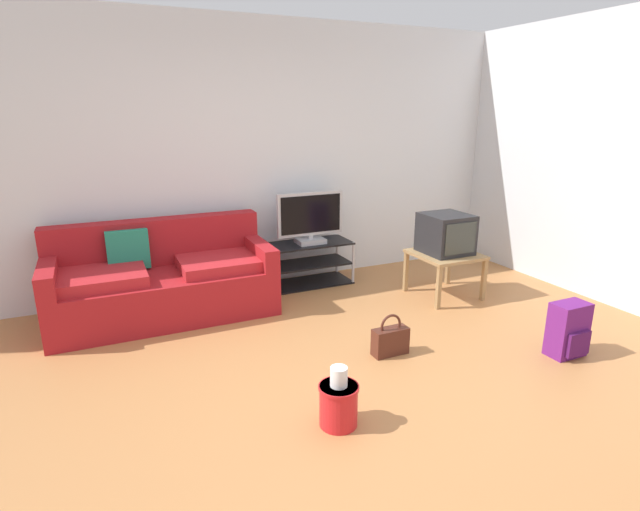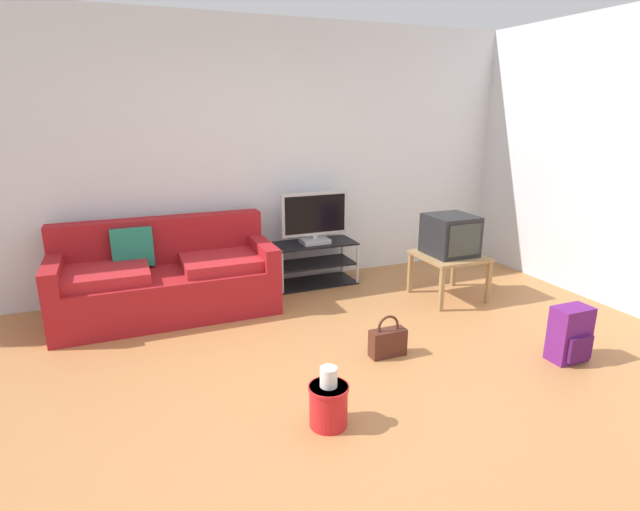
{
  "view_description": "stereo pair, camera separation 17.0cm",
  "coord_description": "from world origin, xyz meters",
  "px_view_note": "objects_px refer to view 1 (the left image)",
  "views": [
    {
      "loc": [
        -1.42,
        -2.59,
        1.82
      ],
      "look_at": [
        0.26,
        1.07,
        0.64
      ],
      "focal_mm": 28.07,
      "sensor_mm": 36.0,
      "label": 1
    },
    {
      "loc": [
        -1.26,
        -2.65,
        1.82
      ],
      "look_at": [
        0.26,
        1.07,
        0.64
      ],
      "focal_mm": 28.07,
      "sensor_mm": 36.0,
      "label": 2
    }
  ],
  "objects_px": {
    "cleaning_bucket": "(339,401)",
    "crt_tv": "(446,234)",
    "flat_tv": "(310,218)",
    "side_table": "(445,259)",
    "couch": "(162,281)",
    "handbag": "(390,340)",
    "tv_stand": "(310,263)",
    "backpack": "(568,330)"
  },
  "relations": [
    {
      "from": "side_table",
      "to": "crt_tv",
      "type": "bearing_deg",
      "value": 90.0
    },
    {
      "from": "couch",
      "to": "flat_tv",
      "type": "height_order",
      "value": "flat_tv"
    },
    {
      "from": "tv_stand",
      "to": "handbag",
      "type": "xyz_separation_m",
      "value": [
        -0.09,
        -1.76,
        -0.11
      ]
    },
    {
      "from": "tv_stand",
      "to": "backpack",
      "type": "relative_size",
      "value": 2.08
    },
    {
      "from": "side_table",
      "to": "crt_tv",
      "type": "xyz_separation_m",
      "value": [
        0.0,
        0.02,
        0.25
      ]
    },
    {
      "from": "couch",
      "to": "cleaning_bucket",
      "type": "bearing_deg",
      "value": -72.22
    },
    {
      "from": "couch",
      "to": "handbag",
      "type": "height_order",
      "value": "couch"
    },
    {
      "from": "side_table",
      "to": "cleaning_bucket",
      "type": "height_order",
      "value": "side_table"
    },
    {
      "from": "couch",
      "to": "flat_tv",
      "type": "distance_m",
      "value": 1.62
    },
    {
      "from": "backpack",
      "to": "couch",
      "type": "bearing_deg",
      "value": 158.6
    },
    {
      "from": "tv_stand",
      "to": "cleaning_bucket",
      "type": "distance_m",
      "value": 2.55
    },
    {
      "from": "tv_stand",
      "to": "crt_tv",
      "type": "height_order",
      "value": "crt_tv"
    },
    {
      "from": "crt_tv",
      "to": "cleaning_bucket",
      "type": "height_order",
      "value": "crt_tv"
    },
    {
      "from": "tv_stand",
      "to": "flat_tv",
      "type": "xyz_separation_m",
      "value": [
        0.0,
        -0.02,
        0.5
      ]
    },
    {
      "from": "tv_stand",
      "to": "side_table",
      "type": "distance_m",
      "value": 1.42
    },
    {
      "from": "side_table",
      "to": "backpack",
      "type": "relative_size",
      "value": 1.42
    },
    {
      "from": "tv_stand",
      "to": "handbag",
      "type": "bearing_deg",
      "value": -92.88
    },
    {
      "from": "handbag",
      "to": "backpack",
      "type": "bearing_deg",
      "value": -25.08
    },
    {
      "from": "flat_tv",
      "to": "couch",
      "type": "bearing_deg",
      "value": -173.1
    },
    {
      "from": "flat_tv",
      "to": "side_table",
      "type": "height_order",
      "value": "flat_tv"
    },
    {
      "from": "couch",
      "to": "crt_tv",
      "type": "bearing_deg",
      "value": -14.21
    },
    {
      "from": "handbag",
      "to": "cleaning_bucket",
      "type": "bearing_deg",
      "value": -140.17
    },
    {
      "from": "flat_tv",
      "to": "tv_stand",
      "type": "bearing_deg",
      "value": 90.0
    },
    {
      "from": "tv_stand",
      "to": "cleaning_bucket",
      "type": "bearing_deg",
      "value": -109.63
    },
    {
      "from": "couch",
      "to": "cleaning_bucket",
      "type": "distance_m",
      "value": 2.3
    },
    {
      "from": "flat_tv",
      "to": "crt_tv",
      "type": "bearing_deg",
      "value": -38.3
    },
    {
      "from": "cleaning_bucket",
      "to": "crt_tv",
      "type": "bearing_deg",
      "value": 38.02
    },
    {
      "from": "tv_stand",
      "to": "flat_tv",
      "type": "relative_size",
      "value": 1.22
    },
    {
      "from": "couch",
      "to": "handbag",
      "type": "bearing_deg",
      "value": -46.51
    },
    {
      "from": "flat_tv",
      "to": "cleaning_bucket",
      "type": "height_order",
      "value": "flat_tv"
    },
    {
      "from": "side_table",
      "to": "crt_tv",
      "type": "distance_m",
      "value": 0.25
    },
    {
      "from": "side_table",
      "to": "crt_tv",
      "type": "relative_size",
      "value": 1.35
    },
    {
      "from": "couch",
      "to": "tv_stand",
      "type": "height_order",
      "value": "couch"
    },
    {
      "from": "handbag",
      "to": "cleaning_bucket",
      "type": "height_order",
      "value": "cleaning_bucket"
    },
    {
      "from": "side_table",
      "to": "flat_tv",
      "type": "bearing_deg",
      "value": 141.18
    },
    {
      "from": "backpack",
      "to": "side_table",
      "type": "bearing_deg",
      "value": 108.78
    },
    {
      "from": "crt_tv",
      "to": "cleaning_bucket",
      "type": "distance_m",
      "value": 2.51
    },
    {
      "from": "flat_tv",
      "to": "handbag",
      "type": "relative_size",
      "value": 2.19
    },
    {
      "from": "flat_tv",
      "to": "crt_tv",
      "type": "relative_size",
      "value": 1.62
    },
    {
      "from": "crt_tv",
      "to": "backpack",
      "type": "distance_m",
      "value": 1.52
    },
    {
      "from": "couch",
      "to": "crt_tv",
      "type": "xyz_separation_m",
      "value": [
        2.64,
        -0.67,
        0.32
      ]
    },
    {
      "from": "backpack",
      "to": "handbag",
      "type": "relative_size",
      "value": 1.28
    }
  ]
}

